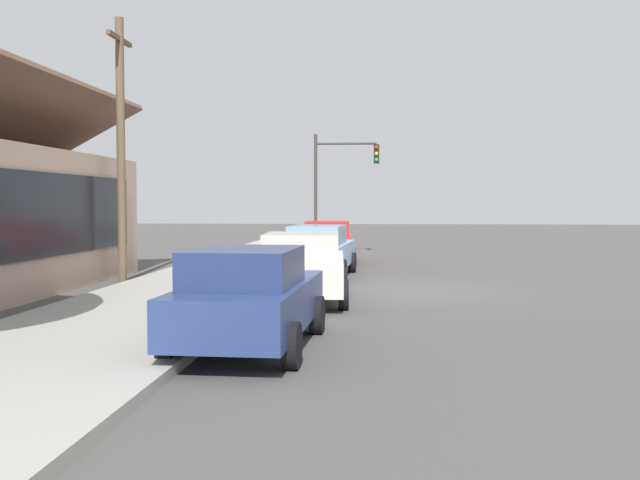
# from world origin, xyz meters

# --- Properties ---
(ground_plane) EXTENTS (120.00, 120.00, 0.00)m
(ground_plane) POSITION_xyz_m (0.00, 0.00, 0.00)
(ground_plane) COLOR #4C4947
(sidewalk_curb) EXTENTS (60.00, 4.20, 0.16)m
(sidewalk_curb) POSITION_xyz_m (0.00, 5.60, 0.08)
(sidewalk_curb) COLOR #A3A099
(sidewalk_curb) RESTS_ON ground
(car_navy) EXTENTS (4.52, 2.08, 1.59)m
(car_navy) POSITION_xyz_m (-8.12, 2.84, 0.81)
(car_navy) COLOR navy
(car_navy) RESTS_ON ground
(car_ivory) EXTENTS (4.64, 2.26, 1.59)m
(car_ivory) POSITION_xyz_m (-2.53, 2.60, 0.82)
(car_ivory) COLOR silver
(car_ivory) RESTS_ON ground
(car_skyblue) EXTENTS (4.99, 2.14, 1.59)m
(car_skyblue) POSITION_xyz_m (3.11, 2.68, 0.82)
(car_skyblue) COLOR #8CB7E0
(car_skyblue) RESTS_ON ground
(car_cherry) EXTENTS (4.42, 2.23, 1.59)m
(car_cherry) POSITION_xyz_m (8.63, 2.82, 0.81)
(car_cherry) COLOR red
(car_cherry) RESTS_ON ground
(traffic_light_main) EXTENTS (0.37, 2.79, 5.20)m
(traffic_light_main) POSITION_xyz_m (12.36, 2.54, 3.49)
(traffic_light_main) COLOR #383833
(traffic_light_main) RESTS_ON ground
(utility_pole_wooden) EXTENTS (1.80, 0.24, 7.50)m
(utility_pole_wooden) POSITION_xyz_m (1.28, 8.20, 3.93)
(utility_pole_wooden) COLOR brown
(utility_pole_wooden) RESTS_ON ground
(fire_hydrant_red) EXTENTS (0.22, 0.22, 0.71)m
(fire_hydrant_red) POSITION_xyz_m (0.61, 4.20, 0.50)
(fire_hydrant_red) COLOR red
(fire_hydrant_red) RESTS_ON sidewalk_curb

